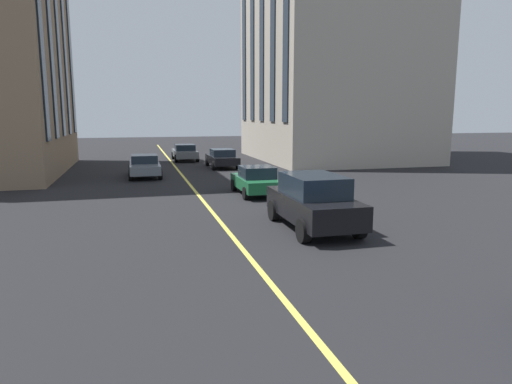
{
  "coord_description": "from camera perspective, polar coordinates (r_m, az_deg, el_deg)",
  "views": [
    {
      "loc": [
        0.19,
        2.97,
        3.93
      ],
      "look_at": [
        12.3,
        -0.25,
        1.79
      ],
      "focal_mm": 32.32,
      "sensor_mm": 36.0,
      "label": 1
    }
  ],
  "objects": [
    {
      "name": "car_grey_parked_b",
      "position": [
        39.38,
        -8.81,
        4.89
      ],
      "size": [
        4.4,
        1.95,
        1.37
      ],
      "color": "slate",
      "rests_on": "ground_plane"
    },
    {
      "name": "car_grey_far",
      "position": [
        29.7,
        -13.62,
        3.19
      ],
      "size": [
        4.4,
        1.95,
        1.37
      ],
      "color": "slate",
      "rests_on": "ground_plane"
    },
    {
      "name": "car_black_mid",
      "position": [
        33.95,
        -4.22,
        4.22
      ],
      "size": [
        4.4,
        1.95,
        1.37
      ],
      "color": "black",
      "rests_on": "ground_plane"
    },
    {
      "name": "lane_centre_line",
      "position": [
        20.41,
        -6.27,
        -1.45
      ],
      "size": [
        80.0,
        0.16,
        0.01
      ],
      "color": "#D8C64C",
      "rests_on": "ground_plane"
    },
    {
      "name": "car_black_oncoming",
      "position": [
        15.86,
        7.11,
        -1.13
      ],
      "size": [
        4.7,
        2.14,
        1.88
      ],
      "color": "black",
      "rests_on": "ground_plane"
    },
    {
      "name": "car_green_trailing",
      "position": [
        22.52,
        0.05,
        1.45
      ],
      "size": [
        3.9,
        1.89,
        1.4
      ],
      "color": "#1E6038",
      "rests_on": "ground_plane"
    },
    {
      "name": "building_right_near",
      "position": [
        41.65,
        9.7,
        20.55
      ],
      "size": [
        15.35,
        12.67,
        23.73
      ],
      "color": "#A89E8E",
      "rests_on": "ground_plane"
    }
  ]
}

